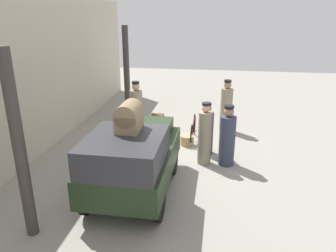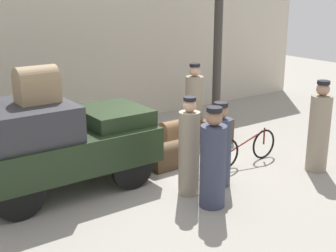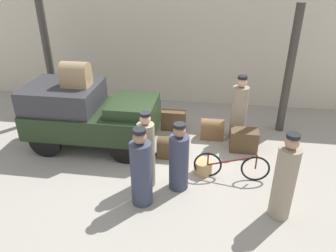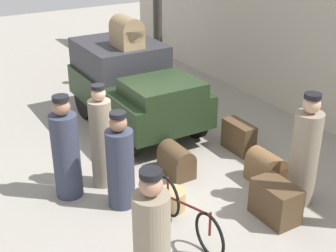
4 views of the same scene
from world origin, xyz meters
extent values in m
plane|color=gray|center=(0.00, 0.00, 0.00)|extent=(30.00, 30.00, 0.00)
cube|color=beige|center=(0.00, 4.08, 2.25)|extent=(16.00, 0.15, 4.50)
cylinder|color=#38332D|center=(3.27, 2.27, 1.80)|extent=(0.23, 0.23, 3.61)
cylinder|color=black|center=(-0.83, 1.45, 0.42)|extent=(0.83, 0.12, 0.83)
cylinder|color=black|center=(-0.83, -0.12, 0.42)|extent=(0.83, 0.12, 0.83)
cylinder|color=black|center=(-2.92, -0.12, 0.42)|extent=(0.83, 0.12, 0.83)
cube|color=black|center=(-1.88, 0.66, 0.76)|extent=(3.38, 1.74, 0.64)
cube|color=#2D2D33|center=(-2.63, 0.66, 1.38)|extent=(1.86, 1.60, 0.61)
cube|color=black|center=(-0.78, 0.66, 1.22)|extent=(1.18, 1.35, 0.29)
torus|color=black|center=(2.30, -0.41, 0.33)|extent=(0.65, 0.04, 0.65)
torus|color=black|center=(1.22, -0.41, 0.33)|extent=(0.65, 0.04, 0.65)
cylinder|color=#591914|center=(1.76, -0.41, 0.49)|extent=(1.09, 0.04, 0.35)
cylinder|color=#591914|center=(1.22, -0.41, 0.50)|extent=(0.04, 0.04, 0.34)
cylinder|color=#591914|center=(2.30, -0.41, 0.51)|extent=(0.04, 0.04, 0.37)
cylinder|color=tan|center=(1.12, -0.28, 0.16)|extent=(0.43, 0.43, 0.32)
cylinder|color=gray|center=(2.69, -1.50, 0.77)|extent=(0.42, 0.42, 1.55)
sphere|color=tan|center=(2.69, -1.50, 1.68)|extent=(0.26, 0.26, 0.26)
cylinder|color=black|center=(2.69, -1.50, 1.81)|extent=(0.25, 0.25, 0.07)
cylinder|color=#33384C|center=(-0.10, -1.51, 0.71)|extent=(0.44, 0.44, 1.42)
sphere|color=#936B51|center=(-0.10, -1.51, 1.56)|extent=(0.27, 0.27, 0.27)
cylinder|color=black|center=(-0.10, -1.51, 1.70)|extent=(0.26, 0.26, 0.07)
cylinder|color=#33384C|center=(0.60, -0.89, 0.64)|extent=(0.43, 0.43, 1.28)
sphere|color=#936B51|center=(0.60, -0.89, 1.42)|extent=(0.27, 0.27, 0.27)
cylinder|color=black|center=(0.60, -0.89, 1.55)|extent=(0.25, 0.25, 0.07)
cylinder|color=gray|center=(-0.12, -0.89, 0.76)|extent=(0.37, 0.37, 1.52)
sphere|color=tan|center=(-0.12, -0.89, 1.64)|extent=(0.23, 0.23, 0.23)
cylinder|color=black|center=(-0.12, -0.89, 1.76)|extent=(0.22, 0.22, 0.06)
cylinder|color=gray|center=(1.97, 1.60, 0.77)|extent=(0.43, 0.43, 1.54)
sphere|color=tan|center=(1.97, 1.60, 1.67)|extent=(0.27, 0.27, 0.27)
cylinder|color=black|center=(1.97, 1.60, 1.81)|extent=(0.25, 0.25, 0.07)
cube|color=brown|center=(1.28, 1.49, 0.19)|extent=(0.64, 0.41, 0.37)
cylinder|color=brown|center=(1.28, 1.49, 0.37)|extent=(0.64, 0.41, 0.41)
cube|color=#4C3823|center=(0.25, 0.34, 0.17)|extent=(0.67, 0.41, 0.34)
cylinder|color=#4C3823|center=(0.25, 0.34, 0.34)|extent=(0.67, 0.41, 0.41)
cube|color=#4C3823|center=(0.12, 1.83, 0.30)|extent=(0.71, 0.30, 0.59)
cube|color=#4C3823|center=(2.12, 0.93, 0.29)|extent=(0.72, 0.45, 0.59)
cube|color=#937A56|center=(-2.21, 0.66, 1.88)|extent=(0.69, 0.48, 0.39)
cylinder|color=#937A56|center=(-2.21, 0.66, 2.07)|extent=(0.69, 0.48, 0.48)
camera|label=1|loc=(-8.63, -1.20, 4.17)|focal=35.00mm
camera|label=2|loc=(-4.92, -6.99, 3.60)|focal=50.00mm
camera|label=3|loc=(1.22, -6.80, 4.62)|focal=35.00mm
camera|label=4|loc=(6.33, -3.48, 4.28)|focal=50.00mm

